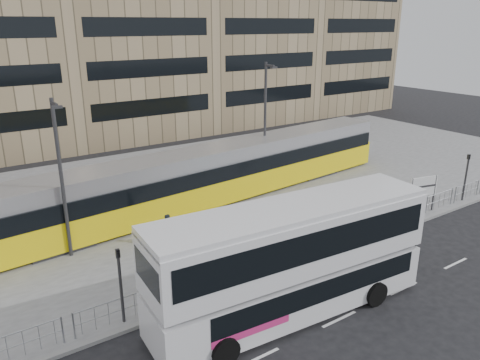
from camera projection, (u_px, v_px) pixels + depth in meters
ground at (308, 264)px, 22.69m from camera, size 120.00×120.00×0.00m
plaza at (189, 193)px, 32.04m from camera, size 64.00×24.00×0.15m
kerb at (307, 263)px, 22.71m from camera, size 64.00×0.25×0.17m
building_row at (90, 4)px, 46.17m from camera, size 70.40×18.40×31.20m
pedestrian_barrier at (332, 233)px, 23.84m from camera, size 32.07×0.07×1.10m
road_markings at (389, 295)px, 20.10m from camera, size 62.00×0.12×0.01m
double_decker_bus at (292, 257)px, 18.14m from camera, size 11.79×3.61×4.65m
tram at (207, 176)px, 29.61m from camera, size 30.30×5.52×3.56m
station_sign at (423, 188)px, 28.08m from camera, size 1.93×0.53×2.26m
ad_panel at (379, 217)px, 25.64m from camera, size 0.77×0.31×1.48m
pedestrian at (169, 229)px, 24.24m from camera, size 0.54×0.69×1.66m
traffic_light_west at (120, 276)px, 17.50m from camera, size 0.19×0.22×3.10m
traffic_light_east at (467, 171)px, 29.88m from camera, size 0.22×0.24×3.10m
lamp_post_west at (61, 174)px, 21.88m from camera, size 0.45×1.04×7.82m
lamp_post_east at (265, 120)px, 32.06m from camera, size 0.45×1.04×8.53m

